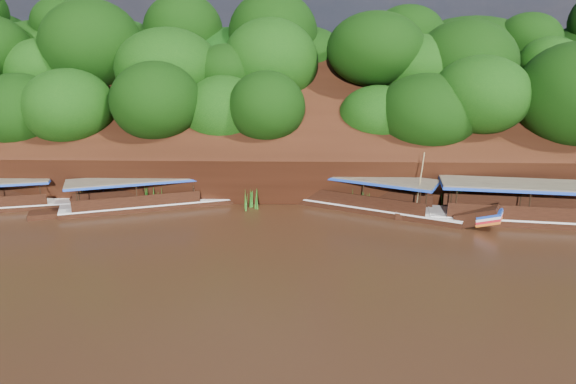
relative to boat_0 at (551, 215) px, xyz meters
The scene contains 7 objects.
ground 14.89m from the boat_0, 155.09° to the right, with size 160.00×160.00×0.00m, color black.
riverbank 21.33m from the boat_0, 129.37° to the left, with size 120.00×30.06×19.40m.
boat_0 is the anchor object (origin of this frame).
boat_1 10.74m from the boat_0, 169.49° to the left, with size 13.92×7.87×5.27m.
boat_2 27.19m from the boat_0, behind, with size 14.22×6.19×5.57m.
boat_3 37.49m from the boat_0, behind, with size 12.26×4.52×2.58m.
reeds 16.39m from the boat_0, 168.55° to the left, with size 47.95×2.54×1.95m.
Camera 1 is at (-3.13, -29.44, 12.94)m, focal length 35.00 mm.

